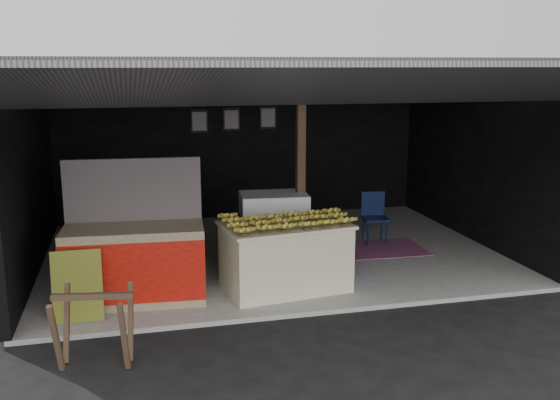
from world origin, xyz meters
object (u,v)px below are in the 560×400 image
object	(u,v)px
white_crate	(274,229)
sawhorse	(94,321)
banana_table	(285,256)
water_barrel	(341,258)
neighbor_stall	(135,260)
plastic_chair	(374,213)

from	to	relation	value
white_crate	sawhorse	bearing A→B (deg)	-128.67
banana_table	water_barrel	bearing A→B (deg)	9.92
neighbor_stall	banana_table	bearing A→B (deg)	2.82
white_crate	sawhorse	xyz separation A→B (m)	(-2.42, -2.57, -0.10)
white_crate	sawhorse	distance (m)	3.53
neighbor_stall	white_crate	bearing A→B (deg)	30.37
sawhorse	banana_table	bearing A→B (deg)	43.43
banana_table	water_barrel	size ratio (longest dim) A/B	3.18
white_crate	plastic_chair	bearing A→B (deg)	26.77
banana_table	sawhorse	distance (m)	2.79
sawhorse	water_barrel	size ratio (longest dim) A/B	1.47
white_crate	water_barrel	world-z (taller)	white_crate
neighbor_stall	sawhorse	xyz separation A→B (m)	(-0.42, -1.58, -0.09)
water_barrel	banana_table	bearing A→B (deg)	-162.66
neighbor_stall	water_barrel	distance (m)	2.80
white_crate	neighbor_stall	bearing A→B (deg)	-149.18
water_barrel	plastic_chair	size ratio (longest dim) A/B	0.65
sawhorse	plastic_chair	bearing A→B (deg)	47.75
white_crate	water_barrel	size ratio (longest dim) A/B	1.97
banana_table	neighbor_stall	distance (m)	1.91
sawhorse	plastic_chair	distance (m)	5.43
white_crate	sawhorse	world-z (taller)	white_crate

